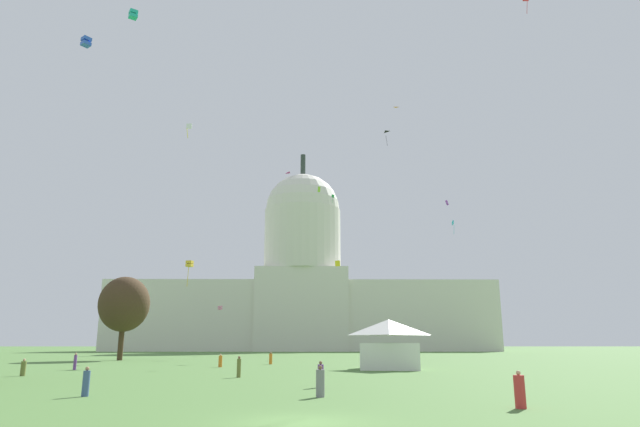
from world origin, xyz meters
The scene contains 27 objects.
ground_plane centered at (0.00, 0.00, 0.00)m, with size 800.00×800.00×0.00m, color #4C7538.
capitol_building centered at (-3.44, 168.32, 20.80)m, with size 129.68×26.87×69.94m.
event_tent centered at (8.77, 40.07, 2.63)m, with size 7.29×7.50×5.33m.
tree_west_mid centered at (-31.25, 71.28, 9.07)m, with size 12.31×12.19×13.67m.
person_olive_lawn_far_left centered at (-5.78, 26.07, 0.81)m, with size 0.47×0.47×1.74m.
person_orange_back_right centered at (-10.56, 45.63, 0.69)m, with size 0.59×0.59×1.53m.
person_purple_front_center centered at (-25.07, 39.45, 0.83)m, with size 0.45×0.45×1.76m.
person_olive_mid_left centered at (-24.87, 28.40, 0.66)m, with size 0.52×0.52×1.47m.
person_denim_near_tree_west centered at (-11.91, 9.79, 0.71)m, with size 0.48×0.48×1.56m.
person_purple_near_tent centered at (0.92, 15.74, 0.76)m, with size 0.55×0.55×1.66m.
person_red_edge_west centered at (9.60, 3.99, 0.73)m, with size 0.52×0.52×1.63m.
person_grey_back_left centered at (0.81, 9.26, 0.74)m, with size 0.66×0.66×1.64m.
person_orange_mid_right centered at (-5.27, 54.46, 0.72)m, with size 0.59×0.59×1.60m.
kite_green_high centered at (6.58, 144.16, 47.69)m, with size 0.95×0.89×2.91m.
kite_magenta_high centered at (-4.51, 89.14, 37.43)m, with size 1.42×1.68×0.12m.
kite_violet_high centered at (38.19, 127.27, 41.33)m, with size 0.83×1.06×1.40m.
kite_cyan_mid centered at (33.69, 104.99, 30.40)m, with size 0.51×1.19×3.53m.
kite_yellow_mid centered at (5.28, 86.82, 18.24)m, with size 1.08×0.39×1.22m.
kite_white_mid centered at (-16.27, 47.05, 30.84)m, with size 0.76×0.23×2.09m.
kite_pink_low centered at (-25.31, 131.45, 12.19)m, with size 1.28×1.28×0.98m.
kite_red_high centered at (35.96, 58.79, 58.71)m, with size 1.14×0.52×3.41m.
kite_lime_high centered at (1.78, 106.65, 39.25)m, with size 0.72×0.18×1.48m.
kite_turquoise_high centered at (-23.57, 43.17, 45.20)m, with size 1.40×1.41×1.11m.
kite_gold_low centered at (-16.32, 52.14, 13.16)m, with size 1.00×0.99×3.47m.
kite_black_high centered at (18.46, 106.84, 54.14)m, with size 1.57×1.58×3.81m.
kite_blue_mid centered at (-21.59, 26.32, 31.11)m, with size 1.08×1.08×0.86m.
kite_orange_high centered at (18.95, 92.84, 54.17)m, with size 1.13×0.83×0.22m.
Camera 1 is at (0.42, -21.22, 2.84)m, focal length 30.58 mm.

